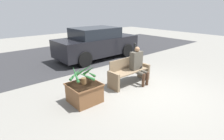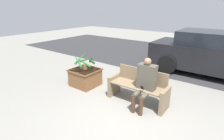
{
  "view_description": "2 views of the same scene",
  "coord_description": "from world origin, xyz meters",
  "px_view_note": "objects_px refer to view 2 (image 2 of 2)",
  "views": [
    {
      "loc": [
        -4.34,
        -2.96,
        2.52
      ],
      "look_at": [
        -0.91,
        0.98,
        0.68
      ],
      "focal_mm": 28.0,
      "sensor_mm": 36.0,
      "label": 1
    },
    {
      "loc": [
        1.81,
        -2.8,
        2.42
      ],
      "look_at": [
        -0.99,
        0.96,
        0.73
      ],
      "focal_mm": 28.0,
      "sensor_mm": 36.0,
      "label": 2
    }
  ],
  "objects_px": {
    "person_seated": "(145,81)",
    "parked_car": "(212,54)",
    "bench": "(138,87)",
    "planter_box": "(85,77)",
    "potted_plant": "(85,61)"
  },
  "relations": [
    {
      "from": "bench",
      "to": "parked_car",
      "type": "bearing_deg",
      "value": 71.21
    },
    {
      "from": "planter_box",
      "to": "parked_car",
      "type": "xyz_separation_m",
      "value": [
        3.06,
        3.56,
        0.5
      ]
    },
    {
      "from": "bench",
      "to": "potted_plant",
      "type": "bearing_deg",
      "value": -177.59
    },
    {
      "from": "planter_box",
      "to": "person_seated",
      "type": "bearing_deg",
      "value": -2.09
    },
    {
      "from": "person_seated",
      "to": "parked_car",
      "type": "relative_size",
      "value": 0.3
    },
    {
      "from": "bench",
      "to": "person_seated",
      "type": "distance_m",
      "value": 0.43
    },
    {
      "from": "person_seated",
      "to": "potted_plant",
      "type": "relative_size",
      "value": 1.74
    },
    {
      "from": "planter_box",
      "to": "potted_plant",
      "type": "bearing_deg",
      "value": 51.47
    },
    {
      "from": "bench",
      "to": "person_seated",
      "type": "relative_size",
      "value": 1.23
    },
    {
      "from": "bench",
      "to": "person_seated",
      "type": "height_order",
      "value": "person_seated"
    },
    {
      "from": "person_seated",
      "to": "potted_plant",
      "type": "xyz_separation_m",
      "value": [
        -2.14,
        0.09,
        0.11
      ]
    },
    {
      "from": "bench",
      "to": "potted_plant",
      "type": "height_order",
      "value": "potted_plant"
    },
    {
      "from": "person_seated",
      "to": "parked_car",
      "type": "bearing_deg",
      "value": 75.9
    },
    {
      "from": "planter_box",
      "to": "parked_car",
      "type": "distance_m",
      "value": 4.72
    },
    {
      "from": "potted_plant",
      "to": "parked_car",
      "type": "height_order",
      "value": "parked_car"
    }
  ]
}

